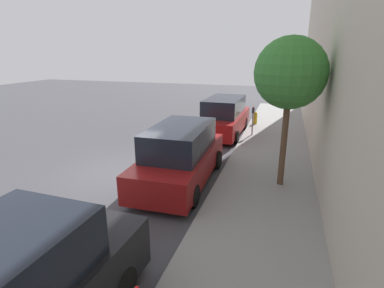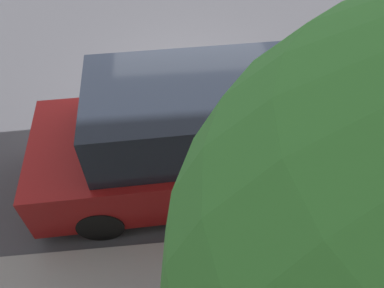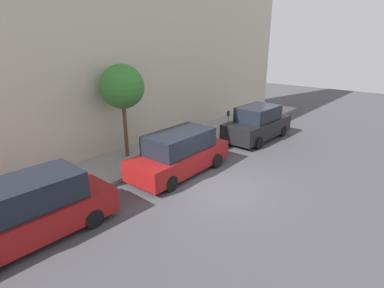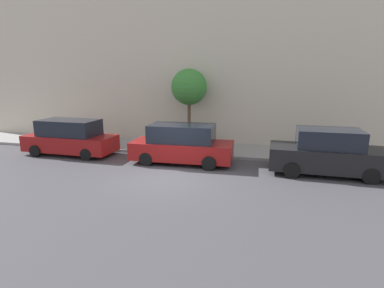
# 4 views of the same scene
# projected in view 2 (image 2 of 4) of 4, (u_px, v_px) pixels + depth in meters

# --- Properties ---
(ground_plane) EXTENTS (60.00, 60.00, 0.00)m
(ground_plane) POSITION_uv_depth(u_px,v_px,m) (187.00, 86.00, 7.63)
(ground_plane) COLOR #424247
(parked_minivan_second) EXTENTS (2.03, 4.95, 1.90)m
(parked_minivan_second) POSITION_uv_depth(u_px,v_px,m) (203.00, 138.00, 5.42)
(parked_minivan_second) COLOR maroon
(parked_minivan_second) RESTS_ON ground_plane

